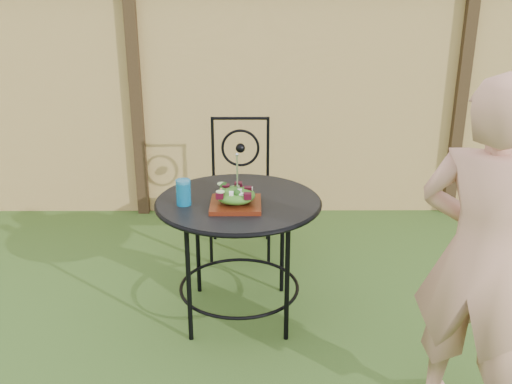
# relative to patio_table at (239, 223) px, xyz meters

# --- Properties ---
(ground) EXTENTS (60.00, 60.00, 0.00)m
(ground) POSITION_rel_patio_table_xyz_m (0.45, -0.55, -0.59)
(ground) COLOR #274315
(ground) RESTS_ON ground
(fence) EXTENTS (8.00, 0.12, 1.90)m
(fence) POSITION_rel_patio_table_xyz_m (0.45, 1.64, 0.36)
(fence) COLOR #DDB66D
(fence) RESTS_ON ground
(patio_table) EXTENTS (0.92, 0.92, 0.72)m
(patio_table) POSITION_rel_patio_table_xyz_m (0.00, 0.00, 0.00)
(patio_table) COLOR black
(patio_table) RESTS_ON ground
(patio_chair) EXTENTS (0.46, 0.46, 0.95)m
(patio_chair) POSITION_rel_patio_table_xyz_m (-0.01, 0.90, -0.08)
(patio_chair) COLOR black
(patio_chair) RESTS_ON ground
(diner) EXTENTS (0.67, 0.64, 1.54)m
(diner) POSITION_rel_patio_table_xyz_m (1.03, -0.82, 0.19)
(diner) COLOR tan
(diner) RESTS_ON ground
(salad_plate) EXTENTS (0.27, 0.27, 0.02)m
(salad_plate) POSITION_rel_patio_table_xyz_m (-0.01, -0.10, 0.15)
(salad_plate) COLOR #401209
(salad_plate) RESTS_ON patio_table
(salad) EXTENTS (0.21, 0.21, 0.08)m
(salad) POSITION_rel_patio_table_xyz_m (-0.01, -0.10, 0.20)
(salad) COLOR #235614
(salad) RESTS_ON salad_plate
(fork) EXTENTS (0.01, 0.01, 0.18)m
(fork) POSITION_rel_patio_table_xyz_m (-0.00, -0.10, 0.33)
(fork) COLOR silver
(fork) RESTS_ON salad
(drinking_glass) EXTENTS (0.08, 0.08, 0.14)m
(drinking_glass) POSITION_rel_patio_table_xyz_m (-0.29, -0.07, 0.21)
(drinking_glass) COLOR #0D6797
(drinking_glass) RESTS_ON patio_table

